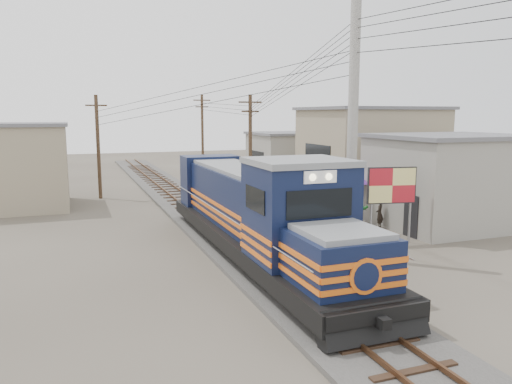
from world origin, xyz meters
name	(u,v)px	position (x,y,z in m)	size (l,w,h in m)	color
ground	(263,263)	(0.00, 0.00, 0.00)	(120.00, 120.00, 0.00)	#473F35
ballast	(200,214)	(0.00, 10.00, 0.08)	(3.60, 70.00, 0.16)	#595651
track	(200,211)	(0.00, 10.00, 0.26)	(1.15, 70.00, 0.12)	#51331E
locomotive	(257,214)	(0.00, 0.67, 1.81)	(3.09, 16.85, 4.18)	black
utility_pole_main	(352,133)	(3.50, -0.50, 5.00)	(0.40, 0.40, 10.00)	#9E9B93
wooden_pole_mid	(250,145)	(4.50, 14.00, 3.68)	(1.60, 0.24, 7.00)	#4C3826
wooden_pole_far	(202,134)	(4.80, 28.00, 3.93)	(1.60, 0.24, 7.50)	#4C3826
wooden_pole_left	(98,145)	(-5.00, 18.00, 3.68)	(1.60, 0.24, 7.00)	#4C3826
power_lines	(202,78)	(-0.14, 8.49, 7.56)	(9.65, 19.00, 3.30)	black
shophouse_front	(450,180)	(11.50, 3.00, 2.36)	(7.35, 6.30, 4.70)	gray
shophouse_mid	(370,153)	(12.50, 12.00, 3.11)	(8.40, 7.35, 6.20)	gray
shophouse_back	(290,156)	(11.00, 22.00, 2.11)	(6.30, 6.30, 4.20)	gray
shophouse_left	(15,166)	(-10.00, 16.00, 2.61)	(6.30, 6.30, 5.20)	gray
billboard	(392,187)	(6.36, 0.81, 2.53)	(2.20, 0.55, 3.43)	#99999E
market_umbrella	(349,177)	(7.27, 5.97, 2.35)	(3.19, 3.19, 2.67)	black
vendor	(380,214)	(7.71, 3.61, 0.73)	(0.53, 0.35, 1.46)	black
plant_nursery	(316,223)	(4.17, 3.72, 0.50)	(3.53, 3.37, 1.13)	#164F1C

